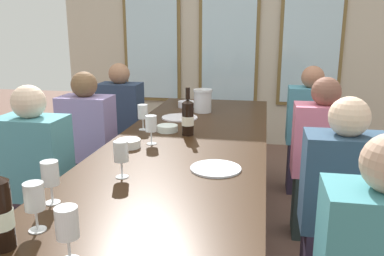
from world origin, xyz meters
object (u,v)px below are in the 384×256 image
Objects in this scene: tasting_bowl_1 at (186,104)px; dining_table at (188,150)px; wine_glass_2 at (143,112)px; wine_bottle_1 at (188,117)px; white_plate_0 at (180,118)px; seated_person_3 at (320,164)px; wine_glass_1 at (34,199)px; wine_glass_5 at (121,152)px; wine_glass_3 at (67,224)px; seated_person_1 at (339,214)px; seated_person_2 at (89,149)px; metal_pitcher at (203,101)px; seated_person_0 at (37,184)px; seated_person_7 at (309,134)px; seated_person_6 at (122,127)px; tasting_bowl_0 at (129,143)px; wine_bottle_0 at (0,212)px; tasting_bowl_2 at (167,128)px; wine_glass_0 at (151,125)px; white_plate_1 at (216,168)px; wine_glass_4 at (50,175)px.

dining_table is at bearing -78.01° from tasting_bowl_1.
wine_bottle_1 is at bearing -12.96° from wine_glass_2.
white_plate_0 is 0.25× the size of seated_person_3.
wine_glass_1 is 0.54m from wine_glass_5.
wine_glass_1 is at bearing -87.64° from wine_glass_2.
wine_glass_3 is (0.08, -1.93, 0.12)m from white_plate_0.
seated_person_1 reaches higher than wine_bottle_1.
seated_person_2 and seated_person_3 have the same top height.
metal_pitcher is 0.17× the size of seated_person_3.
tasting_bowl_1 is 1.69m from wine_glass_5.
seated_person_0 is 1.00× the size of seated_person_7.
seated_person_2 is at bearing 157.00° from dining_table.
wine_glass_2 is at bearing -60.53° from seated_person_6.
wine_glass_1 reaches higher than tasting_bowl_0.
wine_bottle_0 is at bearing 172.93° from wine_glass_3.
wine_glass_0 is at bearing -94.31° from tasting_bowl_2.
tasting_bowl_2 is (-0.18, 0.19, 0.08)m from dining_table.
seated_person_3 is 1.00× the size of seated_person_7.
seated_person_6 is (-0.48, 0.86, -0.34)m from wine_glass_2.
tasting_bowl_1 is 0.85× the size of wine_glass_5.
wine_bottle_1 is (0.16, -0.46, 0.11)m from white_plate_0.
white_plate_0 is 1.87× the size of tasting_bowl_1.
white_plate_1 is 1.81× the size of tasting_bowl_2.
wine_glass_0 is at bearing 94.85° from wine_glass_3.
metal_pitcher reaches higher than white_plate_1.
seated_person_6 reaches higher than wine_glass_3.
seated_person_1 is at bearing -41.27° from seated_person_6.
seated_person_7 is at bearing 60.17° from wine_glass_4.
tasting_bowl_0 is 0.59m from seated_person_0.
wine_bottle_0 is at bearing -89.43° from wine_glass_2.
wine_glass_5 is at bearing -74.33° from tasting_bowl_0.
wine_glass_0 is 0.75m from seated_person_0.
tasting_bowl_0 is 1.39m from seated_person_6.
seated_person_2 is (-1.68, 0.77, 0.00)m from seated_person_1.
seated_person_2 is (-0.64, 0.47, -0.33)m from wine_glass_0.
seated_person_0 is at bearing 127.11° from wine_glass_4.
wine_glass_1 is 1.00× the size of wine_glass_3.
wine_bottle_0 is at bearing -96.51° from wine_glass_0.
wine_glass_0 is (0.11, 0.09, 0.09)m from tasting_bowl_0.
tasting_bowl_1 is at bearing 85.99° from wine_glass_4.
seated_person_7 is (1.68, 0.06, 0.00)m from seated_person_6.
seated_person_1 is (1.02, 0.25, -0.34)m from wine_glass_5.
tasting_bowl_1 is 0.13× the size of seated_person_6.
wine_bottle_1 reaches higher than white_plate_1.
tasting_bowl_0 is at bearing 105.67° from wine_glass_5.
seated_person_1 is at bearing -10.25° from tasting_bowl_0.
seated_person_0 is (-0.54, 0.84, -0.33)m from wine_glass_1.
dining_table is 16.62× the size of wine_glass_5.
seated_person_7 is (0.84, 1.12, -0.15)m from dining_table.
seated_person_3 is at bearing 13.53° from wine_bottle_1.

